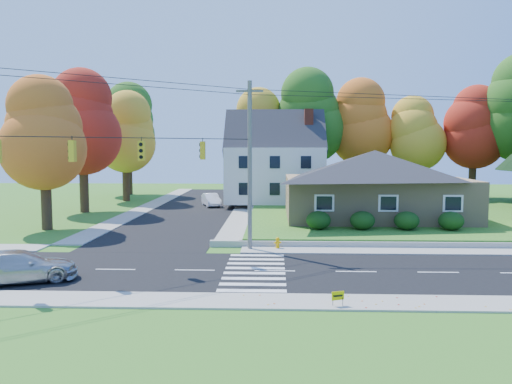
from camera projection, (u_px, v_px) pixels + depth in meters
ground at (275, 271)px, 24.69m from camera, size 120.00×120.00×0.00m
road_main at (275, 271)px, 24.69m from camera, size 90.00×8.00×0.02m
road_cross at (196, 207)px, 50.86m from camera, size 8.00×44.00×0.02m
sidewalk_north at (275, 250)px, 29.66m from camera, size 90.00×2.00×0.08m
sidewalk_south at (275, 302)px, 19.71m from camera, size 90.00×2.00×0.08m
lawn at (418, 213)px, 45.09m from camera, size 30.00×30.00×0.50m
ranch_house at (374, 183)px, 40.03m from camera, size 14.60×10.60×5.40m
colonial_house at (275, 162)px, 52.15m from camera, size 10.40×8.40×9.60m
hedge_row at (384, 221)px, 34.07m from camera, size 10.70×1.70×1.27m
traffic_infrastructure at (272, 166)px, 25.58m from camera, size 38.10×10.66×10.00m
tree_lot_0 at (258, 129)px, 57.87m from camera, size 6.72×6.72×12.51m
tree_lot_1 at (310, 117)px, 56.53m from camera, size 7.84×7.84×14.60m
tree_lot_2 at (362, 123)px, 57.37m from camera, size 7.28×7.28×13.56m
tree_lot_3 at (416, 134)px, 56.27m from camera, size 6.16×6.16×11.47m
tree_lot_4 at (474, 128)px, 54.99m from camera, size 6.72×6.72×12.51m
tree_west_0 at (44, 133)px, 36.62m from camera, size 6.16×6.16×11.47m
tree_west_1 at (82, 122)px, 46.49m from camera, size 7.28×7.28×13.56m
tree_west_2 at (125, 133)px, 56.47m from camera, size 6.72×6.72×12.51m
tree_west_3 at (128, 124)px, 64.39m from camera, size 7.84×7.84×14.60m
silver_sedan at (19, 266)px, 22.57m from camera, size 5.40×3.83×1.45m
white_car at (211, 200)px, 51.99m from camera, size 2.58×4.21×1.31m
fire_hydrant at (278, 243)px, 30.02m from camera, size 0.42×0.33×0.73m
yard_sign at (338, 296)px, 19.04m from camera, size 0.49×0.19×0.64m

